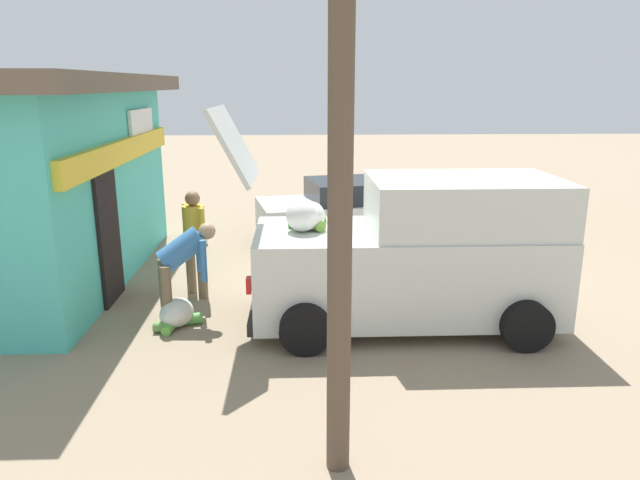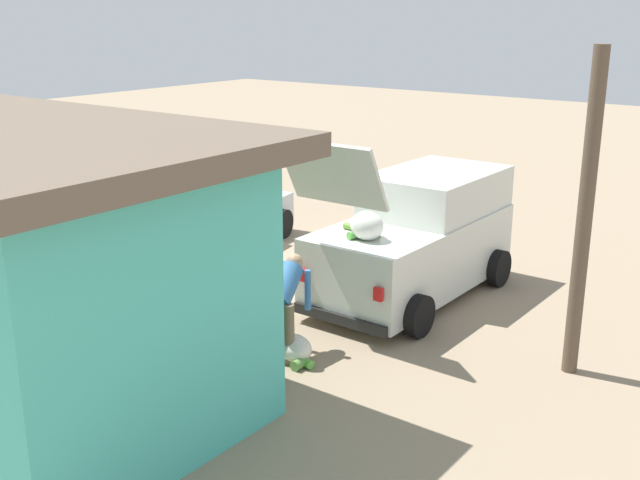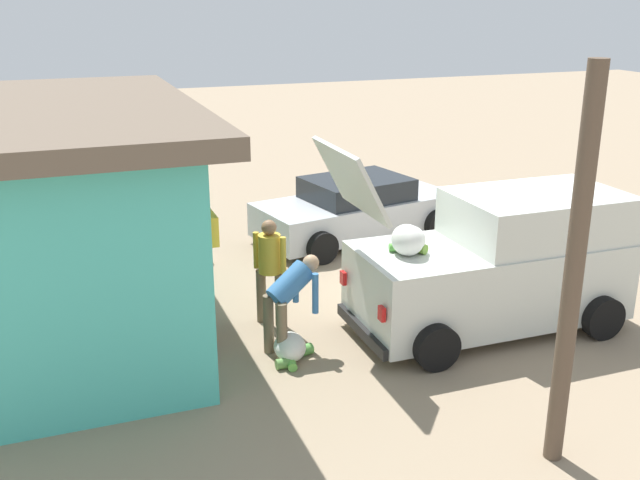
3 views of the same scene
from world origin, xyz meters
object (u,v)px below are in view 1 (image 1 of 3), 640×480
Objects in this scene: unloaded_banana_pile at (177,314)px; vendor_standing at (195,236)px; delivery_van at (417,253)px; parked_sedan at (356,211)px; paint_bucket at (200,237)px; storefront_bar at (20,178)px; customer_bending at (181,261)px.

vendor_standing is at bearing -3.96° from unloaded_banana_pile.
delivery_van is at bearing -90.05° from unloaded_banana_pile.
parked_sedan is at bearing -32.57° from unloaded_banana_pile.
parked_sedan is at bearing -83.92° from paint_bucket.
paint_bucket is at bearing 40.43° from delivery_van.
unloaded_banana_pile is at bearing 176.04° from vendor_standing.
storefront_bar is at bearing 53.54° from unloaded_banana_pile.
parked_sedan is 5.29m from customer_bending.
paint_bucket is at bearing 4.71° from unloaded_banana_pile.
unloaded_banana_pile is at bearing -126.46° from storefront_bar.
customer_bending reaches higher than unloaded_banana_pile.
paint_bucket is at bearing 8.14° from vendor_standing.
unloaded_banana_pile is (-4.63, 2.96, -0.44)m from parked_sedan.
customer_bending is 0.74m from unloaded_banana_pile.
storefront_bar is 3.17m from vendor_standing.
storefront_bar reaches higher than paint_bucket.
storefront_bar is 9.39× the size of unloaded_banana_pile.
storefront_bar is 3.89m from unloaded_banana_pile.
delivery_van is at bearing -93.93° from customer_bending.
delivery_van is 6.45× the size of unloaded_banana_pile.
storefront_bar is 1.51× the size of parked_sedan.
delivery_van is 5.69m from paint_bucket.
delivery_van is 2.73× the size of vendor_standing.
parked_sedan is 3.36m from paint_bucket.
delivery_van is 14.17× the size of paint_bucket.
vendor_standing is 1.01m from customer_bending.
parked_sedan is at bearing -40.14° from vendor_standing.
customer_bending is at bearing 178.38° from vendor_standing.
parked_sedan is 5.52m from unloaded_banana_pile.
parked_sedan is 6.21× the size of unloaded_banana_pile.
storefront_bar is 3.58m from customer_bending.
storefront_bar is at bearing 57.01° from customer_bending.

